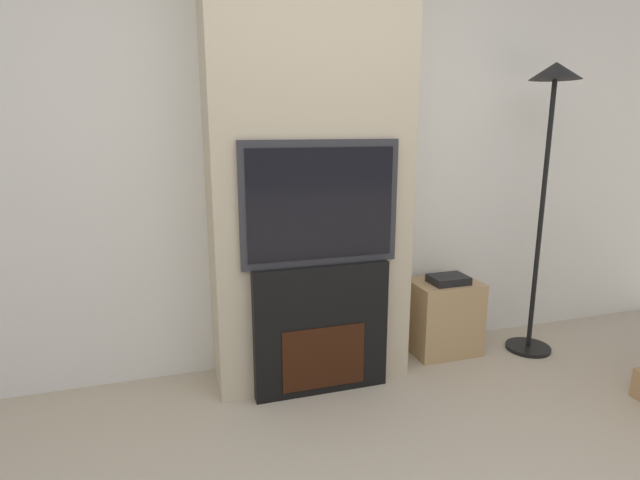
# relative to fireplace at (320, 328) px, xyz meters

# --- Properties ---
(wall_back) EXTENTS (6.00, 0.06, 2.70)m
(wall_back) POSITION_rel_fireplace_xyz_m (0.00, 0.44, 0.98)
(wall_back) COLOR silver
(wall_back) RESTS_ON ground_plane
(chimney_breast) EXTENTS (1.11, 0.41, 2.70)m
(chimney_breast) POSITION_rel_fireplace_xyz_m (0.00, 0.21, 0.98)
(chimney_breast) COLOR beige
(chimney_breast) RESTS_ON ground_plane
(fireplace) EXTENTS (0.76, 0.15, 0.74)m
(fireplace) POSITION_rel_fireplace_xyz_m (0.00, 0.00, 0.00)
(fireplace) COLOR black
(fireplace) RESTS_ON ground_plane
(television) EXTENTS (0.86, 0.07, 0.66)m
(television) POSITION_rel_fireplace_xyz_m (0.00, -0.00, 0.70)
(television) COLOR #2D2D33
(television) RESTS_ON fireplace
(floor_lamp) EXTENTS (0.30, 0.30, 1.83)m
(floor_lamp) POSITION_rel_fireplace_xyz_m (1.49, 0.07, 1.02)
(floor_lamp) COLOR black
(floor_lamp) RESTS_ON ground_plane
(media_stand) EXTENTS (0.43, 0.32, 0.53)m
(media_stand) POSITION_rel_fireplace_xyz_m (0.92, 0.22, -0.12)
(media_stand) COLOR tan
(media_stand) RESTS_ON ground_plane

